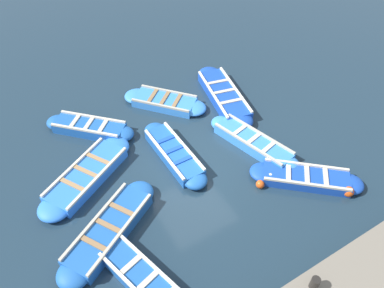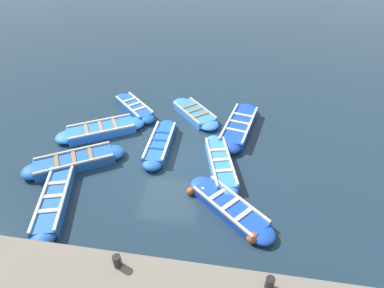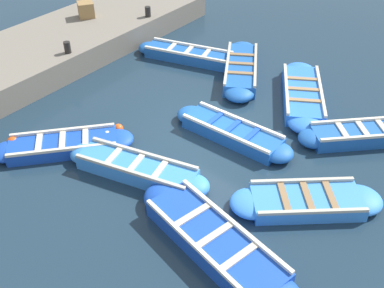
# 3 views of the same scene
# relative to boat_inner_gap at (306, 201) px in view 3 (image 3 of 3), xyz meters

# --- Properties ---
(ground_plane) EXTENTS (120.00, 120.00, 0.00)m
(ground_plane) POSITION_rel_boat_inner_gap_xyz_m (3.15, -0.65, -0.15)
(ground_plane) COLOR #1C303F
(boat_inner_gap) EXTENTS (3.07, 2.83, 0.36)m
(boat_inner_gap) POSITION_rel_boat_inner_gap_xyz_m (0.00, 0.00, 0.00)
(boat_inner_gap) COLOR #3884E0
(boat_inner_gap) RESTS_ON ground
(boat_end_of_row) EXTENTS (2.67, 3.65, 0.44)m
(boat_end_of_row) POSITION_rel_boat_inner_gap_xyz_m (4.23, -3.94, 0.04)
(boat_end_of_row) COLOR #1E59AD
(boat_end_of_row) RESTS_ON ground
(boat_far_corner) EXTENTS (2.87, 3.12, 0.36)m
(boat_far_corner) POSITION_rel_boat_inner_gap_xyz_m (5.58, 1.94, 0.00)
(boat_far_corner) COLOR #1947B7
(boat_far_corner) RESTS_ON ground
(boat_bow_out) EXTENTS (3.67, 1.70, 0.40)m
(boat_bow_out) POSITION_rel_boat_inner_gap_xyz_m (6.13, -3.71, 0.02)
(boat_bow_out) COLOR #1E59AD
(boat_bow_out) RESTS_ON ground
(boat_drifting) EXTENTS (3.40, 0.84, 0.41)m
(boat_drifting) POSITION_rel_boat_inner_gap_xyz_m (2.60, -1.04, 0.02)
(boat_drifting) COLOR #1E59AD
(boat_drifting) RESTS_ON ground
(boat_stern_in) EXTENTS (2.82, 2.81, 0.42)m
(boat_stern_in) POSITION_rel_boat_inner_gap_xyz_m (-0.02, -2.96, 0.03)
(boat_stern_in) COLOR #1E59AD
(boat_stern_in) RESTS_ON ground
(boat_broadside) EXTENTS (4.17, 1.78, 0.45)m
(boat_broadside) POSITION_rel_boat_inner_gap_xyz_m (0.87, 2.11, 0.04)
(boat_broadside) COLOR #1947B7
(boat_broadside) RESTS_ON ground
(boat_tucked) EXTENTS (3.62, 1.58, 0.42)m
(boat_tucked) POSITION_rel_boat_inner_gap_xyz_m (3.52, 1.48, 0.03)
(boat_tucked) COLOR #3884E0
(boat_tucked) RESTS_ON ground
(boat_outer_right) EXTENTS (2.76, 3.75, 0.41)m
(boat_outer_right) POSITION_rel_boat_inner_gap_xyz_m (2.04, -3.79, 0.02)
(boat_outer_right) COLOR blue
(boat_outer_right) RESTS_ON ground
(quay_wall) EXTENTS (3.36, 12.92, 0.77)m
(quay_wall) POSITION_rel_boat_inner_gap_xyz_m (9.69, -0.65, 0.23)
(quay_wall) COLOR slate
(quay_wall) RESTS_ON ground
(bollard_north) EXTENTS (0.20, 0.20, 0.35)m
(bollard_north) POSITION_rel_boat_inner_gap_xyz_m (8.36, -4.22, 0.80)
(bollard_north) COLOR black
(bollard_north) RESTS_ON quay_wall
(bollard_mid_north) EXTENTS (0.20, 0.20, 0.35)m
(bollard_mid_north) POSITION_rel_boat_inner_gap_xyz_m (8.36, -0.65, 0.80)
(bollard_mid_north) COLOR black
(bollard_mid_north) RESTS_ON quay_wall
(wooden_crate) EXTENTS (0.72, 0.72, 0.52)m
(wooden_crate) POSITION_rel_boat_inner_gap_xyz_m (10.03, -2.87, 0.88)
(wooden_crate) COLOR olive
(wooden_crate) RESTS_ON quay_wall
(buoy_orange_near) EXTENTS (0.30, 0.30, 0.30)m
(buoy_orange_near) POSITION_rel_boat_inner_gap_xyz_m (4.99, 1.00, -0.00)
(buoy_orange_near) COLOR silver
(buoy_orange_near) RESTS_ON ground
(buoy_yellow_far) EXTENTS (0.26, 0.26, 0.26)m
(buoy_yellow_far) POSITION_rel_boat_inner_gap_xyz_m (5.04, 0.59, -0.02)
(buoy_yellow_far) COLOR #E05119
(buoy_yellow_far) RESTS_ON ground
(buoy_white_drifting) EXTENTS (0.33, 0.33, 0.33)m
(buoy_white_drifting) POSITION_rel_boat_inner_gap_xyz_m (6.62, 2.63, 0.01)
(buoy_white_drifting) COLOR #E05119
(buoy_white_drifting) RESTS_ON ground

